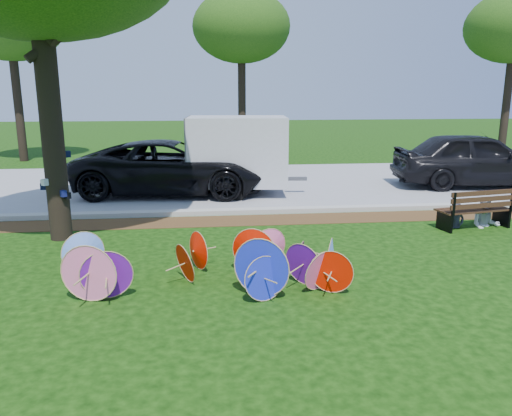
{
  "coord_description": "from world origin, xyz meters",
  "views": [
    {
      "loc": [
        -0.45,
        -6.95,
        3.03
      ],
      "look_at": [
        0.5,
        2.0,
        0.9
      ],
      "focal_mm": 35.0,
      "sensor_mm": 36.0,
      "label": 1
    }
  ],
  "objects_px": {
    "dark_pickup": "(476,159)",
    "parasol_pile": "(223,263)",
    "park_bench": "(473,208)",
    "person_right": "(488,199)",
    "person_left": "(458,203)",
    "cargo_trailer": "(238,151)",
    "black_van": "(172,167)"
  },
  "relations": [
    {
      "from": "parasol_pile",
      "to": "person_right",
      "type": "relative_size",
      "value": 3.64
    },
    {
      "from": "dark_pickup",
      "to": "person_right",
      "type": "relative_size",
      "value": 3.97
    },
    {
      "from": "cargo_trailer",
      "to": "park_bench",
      "type": "relative_size",
      "value": 1.65
    },
    {
      "from": "dark_pickup",
      "to": "cargo_trailer",
      "type": "height_order",
      "value": "cargo_trailer"
    },
    {
      "from": "dark_pickup",
      "to": "park_bench",
      "type": "distance_m",
      "value": 5.43
    },
    {
      "from": "cargo_trailer",
      "to": "park_bench",
      "type": "xyz_separation_m",
      "value": [
        5.0,
        -4.3,
        -0.84
      ]
    },
    {
      "from": "person_left",
      "to": "person_right",
      "type": "xyz_separation_m",
      "value": [
        0.7,
        0.0,
        0.07
      ]
    },
    {
      "from": "park_bench",
      "to": "person_right",
      "type": "height_order",
      "value": "person_right"
    },
    {
      "from": "dark_pickup",
      "to": "park_bench",
      "type": "bearing_deg",
      "value": 155.91
    },
    {
      "from": "person_right",
      "to": "dark_pickup",
      "type": "bearing_deg",
      "value": 86.05
    },
    {
      "from": "parasol_pile",
      "to": "dark_pickup",
      "type": "bearing_deg",
      "value": 41.91
    },
    {
      "from": "person_right",
      "to": "black_van",
      "type": "bearing_deg",
      "value": 170.7
    },
    {
      "from": "dark_pickup",
      "to": "parasol_pile",
      "type": "bearing_deg",
      "value": 137.33
    },
    {
      "from": "person_right",
      "to": "park_bench",
      "type": "bearing_deg",
      "value": -149.4
    },
    {
      "from": "parasol_pile",
      "to": "cargo_trailer",
      "type": "relative_size",
      "value": 1.66
    },
    {
      "from": "cargo_trailer",
      "to": "person_right",
      "type": "xyz_separation_m",
      "value": [
        5.35,
        -4.25,
        -0.65
      ]
    },
    {
      "from": "cargo_trailer",
      "to": "person_right",
      "type": "relative_size",
      "value": 2.2
    },
    {
      "from": "dark_pickup",
      "to": "cargo_trailer",
      "type": "xyz_separation_m",
      "value": [
        -7.66,
        -0.41,
        0.42
      ]
    },
    {
      "from": "cargo_trailer",
      "to": "black_van",
      "type": "bearing_deg",
      "value": 176.43
    },
    {
      "from": "parasol_pile",
      "to": "person_left",
      "type": "height_order",
      "value": "person_left"
    },
    {
      "from": "parasol_pile",
      "to": "park_bench",
      "type": "relative_size",
      "value": 2.73
    },
    {
      "from": "park_bench",
      "to": "person_left",
      "type": "distance_m",
      "value": 0.38
    },
    {
      "from": "person_left",
      "to": "dark_pickup",
      "type": "bearing_deg",
      "value": 41.57
    },
    {
      "from": "dark_pickup",
      "to": "person_right",
      "type": "bearing_deg",
      "value": 158.99
    },
    {
      "from": "person_left",
      "to": "parasol_pile",
      "type": "bearing_deg",
      "value": -167.37
    },
    {
      "from": "black_van",
      "to": "park_bench",
      "type": "height_order",
      "value": "black_van"
    },
    {
      "from": "black_van",
      "to": "cargo_trailer",
      "type": "distance_m",
      "value": 2.01
    },
    {
      "from": "dark_pickup",
      "to": "person_left",
      "type": "xyz_separation_m",
      "value": [
        -3.02,
        -4.66,
        -0.3
      ]
    },
    {
      "from": "cargo_trailer",
      "to": "parasol_pile",
      "type": "bearing_deg",
      "value": -91.92
    },
    {
      "from": "parasol_pile",
      "to": "person_right",
      "type": "bearing_deg",
      "value": 25.34
    },
    {
      "from": "black_van",
      "to": "cargo_trailer",
      "type": "height_order",
      "value": "cargo_trailer"
    },
    {
      "from": "cargo_trailer",
      "to": "park_bench",
      "type": "bearing_deg",
      "value": -36.71
    }
  ]
}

